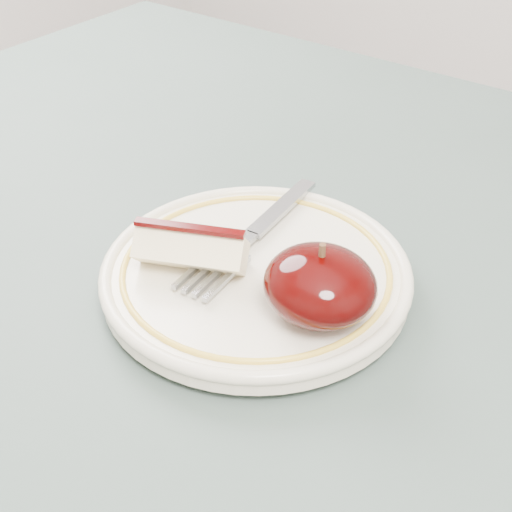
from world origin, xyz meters
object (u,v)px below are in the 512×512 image
Objects in this scene: table at (172,362)px; apple_half at (320,285)px; fork at (252,235)px; plate at (256,273)px.

apple_half is (0.12, 0.01, 0.13)m from table.
apple_half is at bearing -120.20° from fork.
fork is (-0.08, 0.04, -0.02)m from apple_half.
plate reaches higher than table.
table is at bearing -174.88° from apple_half.
plate is 1.29× the size of fork.
plate is 0.03m from fork.
plate is at bearing 167.04° from apple_half.
fork is at bearing 155.21° from apple_half.
plate is (0.06, 0.02, 0.10)m from table.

